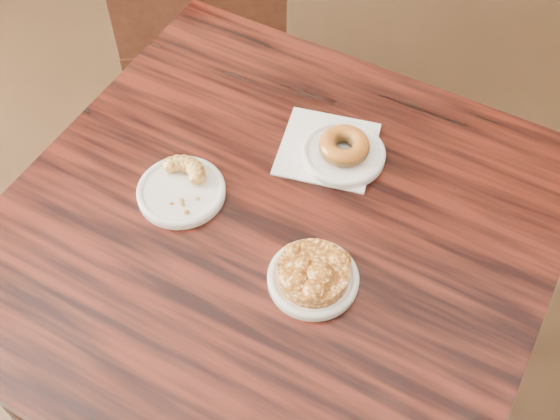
% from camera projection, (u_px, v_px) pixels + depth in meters
% --- Properties ---
extents(cafe_table, '(1.13, 1.13, 0.75)m').
position_uv_depth(cafe_table, '(274.00, 330.00, 1.47)').
color(cafe_table, black).
rests_on(cafe_table, floor).
extents(chair_far, '(0.56, 0.56, 0.90)m').
position_uv_depth(chair_far, '(205.00, 10.00, 1.96)').
color(chair_far, black).
rests_on(chair_far, floor).
extents(napkin, '(0.18, 0.18, 0.00)m').
position_uv_depth(napkin, '(327.00, 149.00, 1.26)').
color(napkin, white).
rests_on(napkin, cafe_table).
extents(plate_donut, '(0.15, 0.15, 0.01)m').
position_uv_depth(plate_donut, '(343.00, 154.00, 1.24)').
color(plate_donut, white).
rests_on(plate_donut, napkin).
extents(plate_cruller, '(0.15, 0.15, 0.01)m').
position_uv_depth(plate_cruller, '(181.00, 192.00, 1.20)').
color(plate_cruller, white).
rests_on(plate_cruller, cafe_table).
extents(plate_fritter, '(0.14, 0.14, 0.01)m').
position_uv_depth(plate_fritter, '(313.00, 279.00, 1.10)').
color(plate_fritter, white).
rests_on(plate_fritter, cafe_table).
extents(glazed_donut, '(0.09, 0.09, 0.03)m').
position_uv_depth(glazed_donut, '(344.00, 146.00, 1.23)').
color(glazed_donut, '#8F4714').
rests_on(glazed_donut, plate_donut).
extents(apple_fritter, '(0.15, 0.15, 0.04)m').
position_uv_depth(apple_fritter, '(314.00, 271.00, 1.08)').
color(apple_fritter, '#461D07').
rests_on(apple_fritter, plate_fritter).
extents(cruller_fragment, '(0.10, 0.10, 0.03)m').
position_uv_depth(cruller_fragment, '(180.00, 185.00, 1.18)').
color(cruller_fragment, brown).
rests_on(cruller_fragment, plate_cruller).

